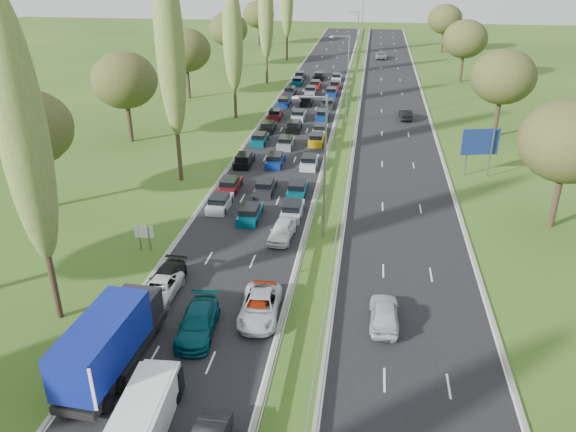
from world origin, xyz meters
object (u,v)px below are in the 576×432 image
at_px(blue_lorry, 111,340).
at_px(white_van_rear, 151,405).
at_px(white_van_front, 146,408).
at_px(near_car_2, 160,289).
at_px(info_sign, 144,234).
at_px(direction_sign, 480,144).
at_px(near_car_3, 165,279).

bearing_deg(blue_lorry, white_van_rear, -40.93).
bearing_deg(blue_lorry, white_van_front, -44.42).
bearing_deg(white_van_front, white_van_rear, 52.06).
relative_size(near_car_2, blue_lorry, 0.52).
xyz_separation_m(info_sign, direction_sign, (28.80, 21.04, 2.20)).
bearing_deg(white_van_front, near_car_2, 104.50).
relative_size(info_sign, direction_sign, 0.40).
relative_size(white_van_rear, direction_sign, 0.96).
height_order(blue_lorry, info_sign, blue_lorry).
xyz_separation_m(near_car_2, direction_sign, (25.17, 27.56, 2.89)).
height_order(white_van_rear, info_sign, info_sign).
bearing_deg(near_car_2, direction_sign, 48.40).
relative_size(near_car_3, white_van_rear, 0.96).
bearing_deg(white_van_front, info_sign, 109.23).
distance_m(near_car_3, info_sign, 6.37).
bearing_deg(direction_sign, blue_lorry, -125.75).
xyz_separation_m(white_van_rear, info_sign, (-7.21, 17.38, 0.34)).
distance_m(near_car_3, blue_lorry, 8.77).
xyz_separation_m(near_car_2, info_sign, (-3.63, 6.52, 0.69)).
distance_m(near_car_2, white_van_front, 11.62).
bearing_deg(near_car_3, blue_lorry, -87.35).
relative_size(near_car_3, white_van_front, 0.95).
xyz_separation_m(near_car_2, white_van_rear, (3.58, -10.86, 0.35)).
relative_size(white_van_front, info_sign, 2.40).
xyz_separation_m(white_van_front, direction_sign, (21.77, 38.67, 2.53)).
xyz_separation_m(near_car_3, white_van_front, (3.46, -12.39, 0.33)).
relative_size(near_car_3, info_sign, 2.27).
xyz_separation_m(near_car_2, blue_lorry, (0.00, -7.39, 1.32)).
height_order(near_car_2, near_car_3, near_car_3).
bearing_deg(near_car_3, near_car_2, -85.08).
bearing_deg(white_van_rear, info_sign, 109.52).
height_order(near_car_2, blue_lorry, blue_lorry).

